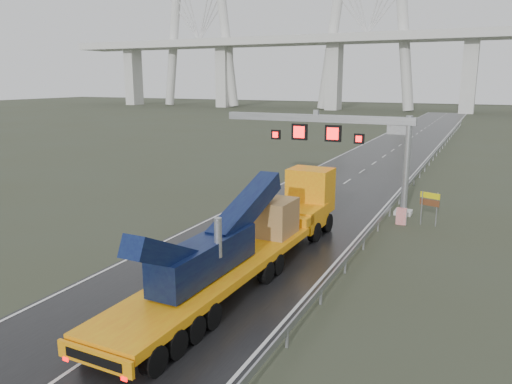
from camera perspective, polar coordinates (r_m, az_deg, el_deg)
The scene contains 7 objects.
ground at distance 24.31m, azimuth -7.44°, elevation -10.88°, with size 400.00×400.00×0.00m, color #363A28.
road at distance 60.68m, azimuth 13.34°, elevation 3.23°, with size 11.00×200.00×0.02m, color black.
guardrail at distance 49.85m, azimuth 17.80°, elevation 1.74°, with size 0.20×140.00×1.40m, color gray, non-canonical shape.
sign_gantry at distance 38.22m, azimuth 9.84°, elevation 6.44°, with size 14.90×1.20×7.42m.
heavy_haul_truck at distance 26.47m, azimuth 0.53°, elevation -4.41°, with size 3.53×20.84×4.88m.
exit_sign_pair at distance 35.52m, azimuth 19.23°, elevation -1.11°, with size 1.30×0.49×2.32m.
striped_barrier at distance 35.48m, azimuth 16.28°, elevation -2.68°, with size 0.67×0.36×1.14m, color red.
Camera 1 is at (12.21, -18.64, 9.71)m, focal length 35.00 mm.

